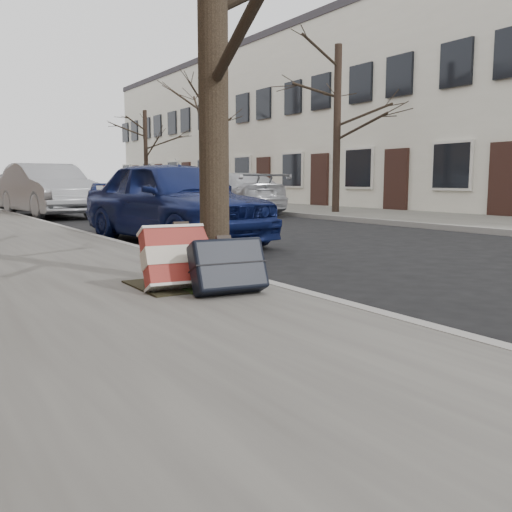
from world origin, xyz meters
TOP-DOWN VIEW (x-y plane):
  - ground at (0.00, 0.00)m, footprint 120.00×120.00m
  - far_sidewalk at (7.80, 15.00)m, footprint 4.00×70.00m
  - house_far at (13.15, 16.00)m, footprint 6.70×40.00m
  - dirt_patch at (-2.00, 1.20)m, footprint 0.85×0.85m
  - suitcase_red at (-2.06, 0.98)m, footprint 0.77×0.48m
  - suitcase_navy at (-1.86, 0.60)m, footprint 0.66×0.43m
  - car_near_front at (-0.13, 5.56)m, footprint 2.21×4.41m
  - car_near_mid at (-0.34, 14.15)m, footprint 2.14×4.92m
  - car_near_back at (-0.17, 20.26)m, footprint 3.26×5.24m
  - car_far_front at (4.90, 12.16)m, footprint 2.25×4.64m
  - car_far_back at (4.80, 20.02)m, footprint 2.95×5.02m
  - tree_far_a at (7.20, 10.00)m, footprint 0.22×0.22m
  - tree_far_b at (7.20, 19.00)m, footprint 0.23×0.23m
  - tree_far_c at (7.20, 25.54)m, footprint 0.22×0.22m

SIDE VIEW (x-z plane):
  - ground at x=0.00m, z-range 0.00..0.00m
  - far_sidewalk at x=7.80m, z-range 0.00..0.12m
  - dirt_patch at x=-2.00m, z-range 0.12..0.14m
  - suitcase_navy at x=-1.86m, z-range 0.12..0.61m
  - suitcase_red at x=-2.06m, z-range 0.12..0.68m
  - car_far_front at x=4.90m, z-range 0.00..1.30m
  - car_near_back at x=-0.17m, z-range 0.00..1.35m
  - car_near_front at x=-0.13m, z-range 0.00..1.44m
  - car_near_mid at x=-0.34m, z-range 0.00..1.57m
  - car_far_back at x=4.80m, z-range 0.00..1.60m
  - tree_far_c at x=7.20m, z-range 0.12..4.73m
  - tree_far_a at x=7.20m, z-range 0.12..5.06m
  - tree_far_b at x=7.20m, z-range 0.12..5.46m
  - house_far at x=13.15m, z-range 0.00..7.20m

